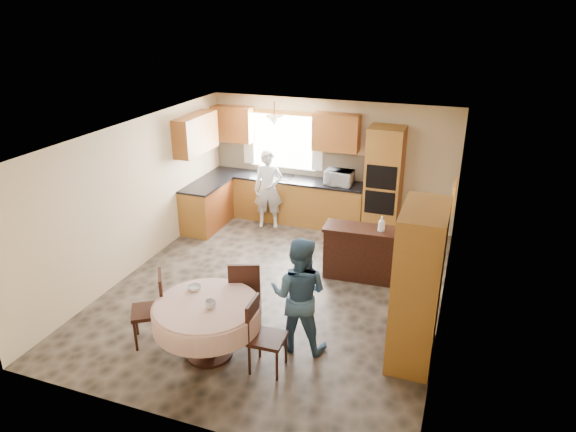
% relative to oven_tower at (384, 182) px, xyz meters
% --- Properties ---
extents(floor, '(5.00, 6.00, 0.01)m').
position_rel_oven_tower_xyz_m(floor, '(-1.15, -2.69, -1.06)').
color(floor, brown).
rests_on(floor, ground).
extents(ceiling, '(5.00, 6.00, 0.01)m').
position_rel_oven_tower_xyz_m(ceiling, '(-1.15, -2.69, 1.44)').
color(ceiling, white).
rests_on(ceiling, wall_back).
extents(wall_back, '(5.00, 0.02, 2.50)m').
position_rel_oven_tower_xyz_m(wall_back, '(-1.15, 0.31, 0.19)').
color(wall_back, '#CEB384').
rests_on(wall_back, floor).
extents(wall_front, '(5.00, 0.02, 2.50)m').
position_rel_oven_tower_xyz_m(wall_front, '(-1.15, -5.69, 0.19)').
color(wall_front, '#CEB384').
rests_on(wall_front, floor).
extents(wall_left, '(0.02, 6.00, 2.50)m').
position_rel_oven_tower_xyz_m(wall_left, '(-3.65, -2.69, 0.19)').
color(wall_left, '#CEB384').
rests_on(wall_left, floor).
extents(wall_right, '(0.02, 6.00, 2.50)m').
position_rel_oven_tower_xyz_m(wall_right, '(1.35, -2.69, 0.19)').
color(wall_right, '#CEB384').
rests_on(wall_right, floor).
extents(window, '(1.40, 0.03, 1.10)m').
position_rel_oven_tower_xyz_m(window, '(-2.15, 0.29, 0.54)').
color(window, white).
rests_on(window, wall_back).
extents(curtain_left, '(0.22, 0.02, 1.15)m').
position_rel_oven_tower_xyz_m(curtain_left, '(-2.90, 0.24, 0.59)').
color(curtain_left, white).
rests_on(curtain_left, wall_back).
extents(curtain_right, '(0.22, 0.02, 1.15)m').
position_rel_oven_tower_xyz_m(curtain_right, '(-1.40, 0.24, 0.59)').
color(curtain_right, white).
rests_on(curtain_right, wall_back).
extents(base_cab_back, '(3.30, 0.60, 0.88)m').
position_rel_oven_tower_xyz_m(base_cab_back, '(-2.00, 0.01, -0.62)').
color(base_cab_back, '#BE8D32').
rests_on(base_cab_back, floor).
extents(counter_back, '(3.30, 0.64, 0.04)m').
position_rel_oven_tower_xyz_m(counter_back, '(-2.00, 0.01, -0.16)').
color(counter_back, black).
rests_on(counter_back, base_cab_back).
extents(base_cab_left, '(0.60, 1.20, 0.88)m').
position_rel_oven_tower_xyz_m(base_cab_left, '(-3.35, -0.89, -0.62)').
color(base_cab_left, '#BE8D32').
rests_on(base_cab_left, floor).
extents(counter_left, '(0.64, 1.20, 0.04)m').
position_rel_oven_tower_xyz_m(counter_left, '(-3.35, -0.89, -0.16)').
color(counter_left, black).
rests_on(counter_left, base_cab_left).
extents(backsplash, '(3.30, 0.02, 0.55)m').
position_rel_oven_tower_xyz_m(backsplash, '(-2.00, 0.30, 0.12)').
color(backsplash, tan).
rests_on(backsplash, wall_back).
extents(wall_cab_left, '(0.85, 0.33, 0.72)m').
position_rel_oven_tower_xyz_m(wall_cab_left, '(-3.20, 0.15, 0.85)').
color(wall_cab_left, '#A66429').
rests_on(wall_cab_left, wall_back).
extents(wall_cab_right, '(0.90, 0.33, 0.72)m').
position_rel_oven_tower_xyz_m(wall_cab_right, '(-1.00, 0.15, 0.85)').
color(wall_cab_right, '#A66429').
rests_on(wall_cab_right, wall_back).
extents(wall_cab_side, '(0.33, 1.20, 0.72)m').
position_rel_oven_tower_xyz_m(wall_cab_side, '(-3.48, -0.89, 0.85)').
color(wall_cab_side, '#A66429').
rests_on(wall_cab_side, wall_left).
extents(oven_tower, '(0.66, 0.62, 2.12)m').
position_rel_oven_tower_xyz_m(oven_tower, '(0.00, 0.00, 0.00)').
color(oven_tower, '#BE8D32').
rests_on(oven_tower, floor).
extents(oven_upper, '(0.56, 0.01, 0.45)m').
position_rel_oven_tower_xyz_m(oven_upper, '(0.00, -0.31, 0.19)').
color(oven_upper, black).
rests_on(oven_upper, oven_tower).
extents(oven_lower, '(0.56, 0.01, 0.45)m').
position_rel_oven_tower_xyz_m(oven_lower, '(0.00, -0.31, -0.31)').
color(oven_lower, black).
rests_on(oven_lower, oven_tower).
extents(pendant, '(0.36, 0.36, 0.18)m').
position_rel_oven_tower_xyz_m(pendant, '(-2.15, -0.19, 1.06)').
color(pendant, beige).
rests_on(pendant, ceiling).
extents(sideboard, '(1.19, 0.54, 0.83)m').
position_rel_oven_tower_xyz_m(sideboard, '(-0.02, -1.88, -0.64)').
color(sideboard, '#38190F').
rests_on(sideboard, floor).
extents(space_heater, '(0.42, 0.36, 0.48)m').
position_rel_oven_tower_xyz_m(space_heater, '(0.53, -1.86, -0.82)').
color(space_heater, black).
rests_on(space_heater, floor).
extents(cupboard, '(0.53, 1.07, 2.03)m').
position_rel_oven_tower_xyz_m(cupboard, '(1.07, -3.65, -0.04)').
color(cupboard, '#BE8D32').
rests_on(cupboard, floor).
extents(dining_table, '(1.35, 1.35, 0.77)m').
position_rel_oven_tower_xyz_m(dining_table, '(-1.37, -4.55, -0.46)').
color(dining_table, '#38190F').
rests_on(dining_table, floor).
extents(chair_left, '(0.59, 0.59, 0.99)m').
position_rel_oven_tower_xyz_m(chair_left, '(-2.19, -4.50, -0.51)').
color(chair_left, '#38190F').
rests_on(chair_left, floor).
extents(chair_back, '(0.58, 0.58, 1.03)m').
position_rel_oven_tower_xyz_m(chair_back, '(-1.19, -3.80, -0.49)').
color(chair_back, '#38190F').
rests_on(chair_back, floor).
extents(chair_right, '(0.43, 0.43, 0.95)m').
position_rel_oven_tower_xyz_m(chair_right, '(-0.64, -4.55, -0.54)').
color(chair_right, '#38190F').
rests_on(chair_right, floor).
extents(framed_picture, '(0.06, 0.52, 0.43)m').
position_rel_oven_tower_xyz_m(framed_picture, '(1.32, -1.59, 0.45)').
color(framed_picture, '#EBA245').
rests_on(framed_picture, wall_right).
extents(microwave, '(0.55, 0.38, 0.29)m').
position_rel_oven_tower_xyz_m(microwave, '(-0.86, -0.04, 0.01)').
color(microwave, silver).
rests_on(microwave, counter_back).
extents(person_sink, '(0.66, 0.53, 1.58)m').
position_rel_oven_tower_xyz_m(person_sink, '(-2.20, -0.42, -0.27)').
color(person_sink, silver).
rests_on(person_sink, floor).
extents(person_dining, '(0.81, 0.65, 1.57)m').
position_rel_oven_tower_xyz_m(person_dining, '(-0.35, -3.99, -0.27)').
color(person_dining, '#365777').
rests_on(person_dining, floor).
extents(bowl_sideboard, '(0.25, 0.25, 0.05)m').
position_rel_oven_tower_xyz_m(bowl_sideboard, '(-0.34, -1.88, -0.20)').
color(bowl_sideboard, '#B2B2B2').
rests_on(bowl_sideboard, sideboard).
extents(bottle_sideboard, '(0.12, 0.12, 0.30)m').
position_rel_oven_tower_xyz_m(bottle_sideboard, '(0.30, -1.88, -0.08)').
color(bottle_sideboard, silver).
rests_on(bottle_sideboard, sideboard).
extents(cup_table, '(0.14, 0.14, 0.11)m').
position_rel_oven_tower_xyz_m(cup_table, '(-1.27, -4.63, -0.24)').
color(cup_table, '#B2B2B2').
rests_on(cup_table, dining_table).
extents(bowl_table, '(0.18, 0.18, 0.05)m').
position_rel_oven_tower_xyz_m(bowl_table, '(-1.67, -4.31, -0.26)').
color(bowl_table, '#B2B2B2').
rests_on(bowl_table, dining_table).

